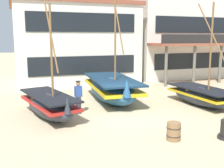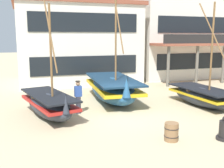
# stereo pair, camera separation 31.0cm
# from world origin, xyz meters

# --- Properties ---
(ground_plane) EXTENTS (120.00, 120.00, 0.00)m
(ground_plane) POSITION_xyz_m (0.00, 0.00, 0.00)
(ground_plane) COLOR tan
(fishing_boat_near_left) EXTENTS (1.97, 4.51, 5.72)m
(fishing_boat_near_left) POSITION_xyz_m (5.16, 0.21, 0.57)
(fishing_boat_near_left) COLOR #2D333D
(fishing_boat_near_left) RESTS_ON ground
(fishing_boat_centre_large) EXTENTS (2.82, 6.19, 8.14)m
(fishing_boat_centre_large) POSITION_xyz_m (0.67, 2.88, 0.78)
(fishing_boat_centre_large) COLOR #23517A
(fishing_boat_centre_large) RESTS_ON ground
(fishing_boat_far_right) EXTENTS (2.54, 4.71, 5.77)m
(fishing_boat_far_right) POSITION_xyz_m (-3.33, 0.73, 0.63)
(fishing_boat_far_right) COLOR #2D333D
(fishing_boat_far_right) RESTS_ON ground
(fisherman_by_hull) EXTENTS (0.38, 0.26, 1.68)m
(fisherman_by_hull) POSITION_xyz_m (-1.85, 0.89, 0.83)
(fisherman_by_hull) COLOR #33333D
(fisherman_by_hull) RESTS_ON ground
(wooden_barrel) EXTENTS (0.56, 0.56, 0.70)m
(wooden_barrel) POSITION_xyz_m (0.70, -3.92, 0.35)
(wooden_barrel) COLOR olive
(wooden_barrel) RESTS_ON ground
(harbor_building_main) EXTENTS (10.14, 7.15, 6.64)m
(harbor_building_main) POSITION_xyz_m (0.14, 11.05, 3.33)
(harbor_building_main) COLOR silver
(harbor_building_main) RESTS_ON ground
(harbor_building_annex) EXTENTS (9.58, 9.45, 9.78)m
(harbor_building_annex) POSITION_xyz_m (10.28, 11.53, 4.89)
(harbor_building_annex) COLOR silver
(harbor_building_annex) RESTS_ON ground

